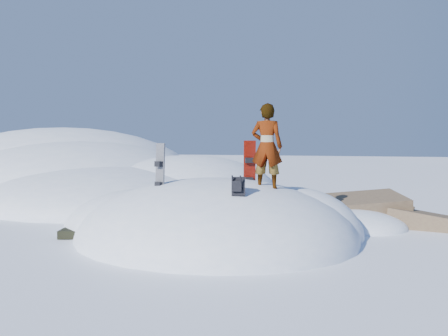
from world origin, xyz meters
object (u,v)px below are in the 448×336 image
(snowboard_dark, at_px, (160,177))
(backpack, at_px, (238,186))
(person, at_px, (267,147))
(snowboard_red, at_px, (249,172))

(snowboard_dark, bearing_deg, backpack, 9.74)
(backpack, xyz_separation_m, person, (0.42, 1.06, 0.83))
(snowboard_red, bearing_deg, snowboard_dark, -170.20)
(snowboard_red, distance_m, snowboard_dark, 2.37)
(snowboard_red, height_order, person, person)
(backpack, distance_m, person, 1.41)
(snowboard_dark, relative_size, backpack, 3.50)
(snowboard_red, relative_size, snowboard_dark, 1.03)
(snowboard_dark, bearing_deg, person, 36.12)
(backpack, bearing_deg, snowboard_red, 81.00)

